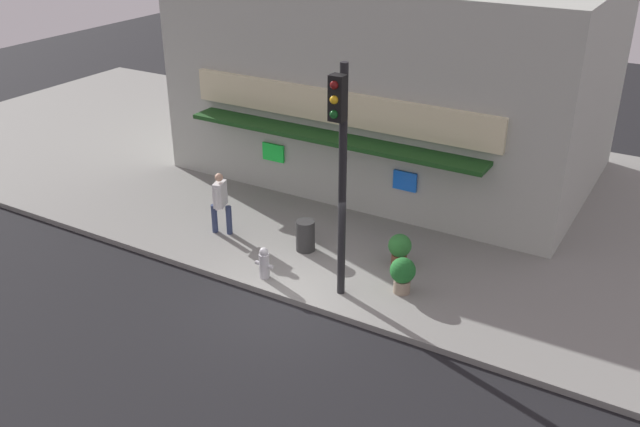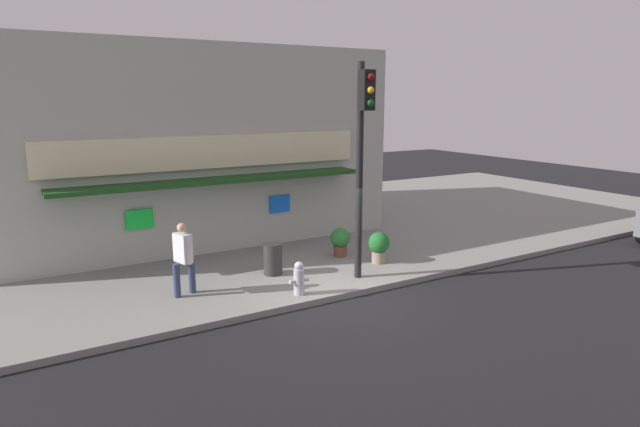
{
  "view_description": "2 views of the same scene",
  "coord_description": "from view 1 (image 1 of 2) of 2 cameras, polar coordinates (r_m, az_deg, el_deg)",
  "views": [
    {
      "loc": [
        7.64,
        -11.37,
        8.92
      ],
      "look_at": [
        0.25,
        1.13,
        1.89
      ],
      "focal_mm": 39.3,
      "sensor_mm": 36.0,
      "label": 1
    },
    {
      "loc": [
        -6.6,
        -10.08,
        4.68
      ],
      "look_at": [
        0.41,
        1.77,
        1.73
      ],
      "focal_mm": 30.08,
      "sensor_mm": 36.0,
      "label": 2
    }
  ],
  "objects": [
    {
      "name": "pedestrian",
      "position": [
        18.82,
        -8.11,
        1.06
      ],
      "size": [
        0.6,
        0.61,
        1.74
      ],
      "color": "navy",
      "rests_on": "sidewalk"
    },
    {
      "name": "trash_can",
      "position": [
        18.0,
        -1.2,
        -1.81
      ],
      "size": [
        0.49,
        0.49,
        0.83
      ],
      "primitive_type": "cylinder",
      "color": "#2D2D2D",
      "rests_on": "sidewalk"
    },
    {
      "name": "fire_hydrant",
      "position": [
        16.86,
        -4.56,
        -4.05
      ],
      "size": [
        0.49,
        0.25,
        0.81
      ],
      "color": "#B2B2B7",
      "rests_on": "sidewalk"
    },
    {
      "name": "potted_plant_by_doorway",
      "position": [
        16.28,
        6.74,
        -4.86
      ],
      "size": [
        0.6,
        0.6,
        0.88
      ],
      "color": "gray",
      "rests_on": "sidewalk"
    },
    {
      "name": "traffic_light",
      "position": [
        14.79,
        1.68,
        4.77
      ],
      "size": [
        0.32,
        0.58,
        5.41
      ],
      "color": "black",
      "rests_on": "sidewalk"
    },
    {
      "name": "corner_building",
      "position": [
        22.8,
        6.32,
        11.21
      ],
      "size": [
        12.44,
        8.66,
        6.13
      ],
      "color": "#ADB2A8",
      "rests_on": "sidewalk"
    },
    {
      "name": "potted_plant_by_window",
      "position": [
        17.38,
        6.51,
        -2.83
      ],
      "size": [
        0.58,
        0.58,
        0.85
      ],
      "color": "brown",
      "rests_on": "sidewalk"
    },
    {
      "name": "sidewalk",
      "position": [
        21.64,
        7.14,
        1.51
      ],
      "size": [
        37.94,
        13.68,
        0.15
      ],
      "primitive_type": "cube",
      "color": "gray",
      "rests_on": "ground_plane"
    },
    {
      "name": "ground_plane",
      "position": [
        16.35,
        -2.79,
        -7.26
      ],
      "size": [
        56.91,
        56.91,
        0.0
      ],
      "primitive_type": "plane",
      "color": "black"
    }
  ]
}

